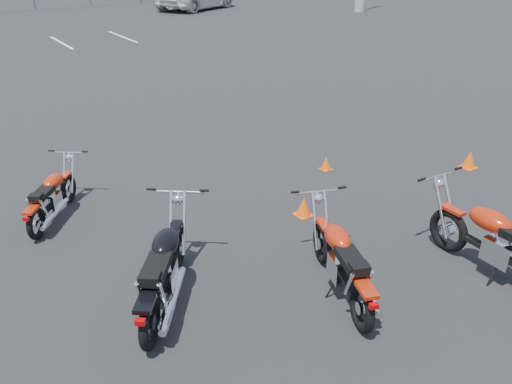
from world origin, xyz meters
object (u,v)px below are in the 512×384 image
motorcycle_second_black (164,270)px  motorcycle_rear_red (500,244)px  motorcycle_third_red (342,262)px  motorcycle_front_red (52,197)px

motorcycle_second_black → motorcycle_rear_red: motorcycle_rear_red is taller
motorcycle_second_black → motorcycle_third_red: bearing=-27.9°
motorcycle_front_red → motorcycle_rear_red: 6.85m
motorcycle_second_black → motorcycle_third_red: 2.26m
motorcycle_second_black → motorcycle_rear_red: bearing=-26.4°
motorcycle_second_black → motorcycle_third_red: (2.00, -1.06, -0.03)m
motorcycle_rear_red → motorcycle_third_red: bearing=155.1°
motorcycle_front_red → motorcycle_rear_red: (4.65, -5.03, 0.12)m
motorcycle_second_black → motorcycle_third_red: motorcycle_second_black is taller
motorcycle_front_red → motorcycle_second_black: 3.12m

